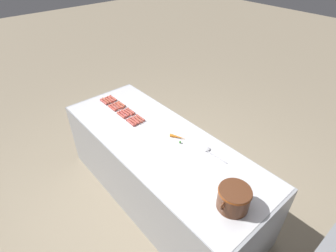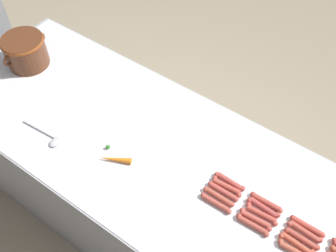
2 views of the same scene
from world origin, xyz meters
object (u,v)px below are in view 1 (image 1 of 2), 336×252
Objects in this scene: hot_dog_3 at (140,118)px; hot_dog_7 at (138,119)px; hot_dog_8 at (108,100)px; hot_dog_15 at (133,121)px; hot_dog_12 at (106,101)px; hot_dog_16 at (104,102)px; hot_dog_11 at (135,120)px; hot_dog_19 at (131,123)px; hot_dog_2 at (131,111)px; hot_dog_9 at (117,106)px; hot_dog_5 at (119,105)px; hot_dog_17 at (112,108)px; hot_dog_1 at (122,104)px; hot_dog_13 at (114,107)px; serving_spoon at (211,152)px; hot_dog_14 at (123,114)px; hot_dog_18 at (121,115)px; carrot at (178,137)px; bean_pot at (234,197)px; hot_dog_4 at (111,99)px; hot_dog_10 at (125,113)px; hot_dog_0 at (113,98)px.

hot_dog_3 is 0.04m from hot_dog_7.
hot_dog_8 is 1.00× the size of hot_dog_15.
hot_dog_12 and hot_dog_16 have the same top height.
hot_dog_11 and hot_dog_19 have the same top height.
hot_dog_2 is 0.21m from hot_dog_9.
hot_dog_5 and hot_dog_15 have the same top height.
hot_dog_8 is 0.03m from hot_dog_12.
hot_dog_17 is (-0.00, 0.19, 0.00)m from hot_dog_16.
hot_dog_17 is at bearing 1.13° from hot_dog_1.
hot_dog_17 is (0.03, -0.39, 0.00)m from hot_dog_15.
hot_dog_13 is 1.32m from serving_spoon.
hot_dog_8 is at bearing -79.28° from hot_dog_5.
hot_dog_11 is at bearing 96.61° from hot_dog_16.
hot_dog_14 is 1.00× the size of hot_dog_17.
hot_dog_3 is 0.38m from hot_dog_5.
hot_dog_12 is (0.04, -0.19, 0.00)m from hot_dog_9.
hot_dog_7 and hot_dog_18 have the same top height.
hot_dog_2 is at bearing -100.06° from hot_dog_7.
carrot is (-0.09, 0.73, 0.00)m from hot_dog_2.
hot_dog_9 is at bearing -92.89° from bean_pot.
hot_dog_2 is at bearing 100.21° from hot_dog_8.
hot_dog_1 is 1.00× the size of hot_dog_16.
hot_dog_7 is (0.04, 0.40, 0.00)m from hot_dog_1.
hot_dog_12 is at bearing -98.89° from hot_dog_17.
bean_pot is at bearing 84.95° from hot_dog_1.
bean_pot reaches higher than hot_dog_16.
hot_dog_11 is 0.20m from hot_dog_14.
bean_pot is (0.09, 2.00, 0.09)m from hot_dog_8.
carrot is (-0.22, 0.53, 0.00)m from hot_dog_19.
hot_dog_7 is at bearing 96.76° from hot_dog_12.
hot_dog_17 reaches higher than serving_spoon.
hot_dog_4 is 0.20m from hot_dog_5.
hot_dog_10 is at bearing -77.31° from serving_spoon.
hot_dog_15 is at bearing 79.80° from hot_dog_5.
hot_dog_2 and hot_dog_9 have the same top height.
hot_dog_3 is 1.00× the size of hot_dog_8.
bean_pot is (0.05, 2.00, 0.09)m from hot_dog_12.
hot_dog_5 is 1.00× the size of hot_dog_7.
hot_dog_18 is (0.03, 0.40, 0.00)m from hot_dog_12.
serving_spoon is (-0.31, 1.29, -0.01)m from hot_dog_17.
hot_dog_15 is 1.00× the size of hot_dog_19.
hot_dog_17 is 0.95m from carrot.
bean_pot reaches higher than hot_dog_5.
hot_dog_0 is 1.00× the size of hot_dog_12.
hot_dog_16 is at bearing -80.27° from hot_dog_13.
hot_dog_5 is 0.40m from hot_dog_19.
hot_dog_4 is at bearing -99.20° from hot_dog_9.
hot_dog_4 is at bearing -93.50° from bean_pot.
hot_dog_5 is 1.00× the size of hot_dog_8.
hot_dog_4 and hot_dog_12 have the same top height.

